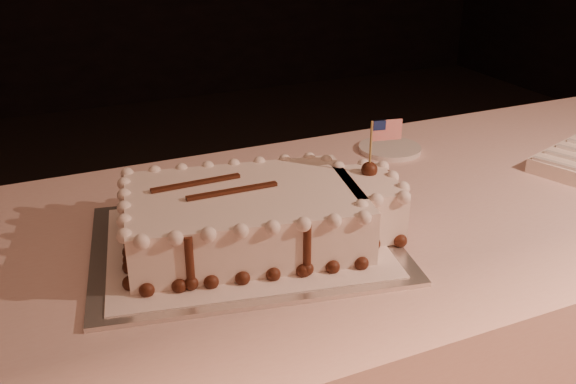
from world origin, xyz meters
name	(u,v)px	position (x,y,z in m)	size (l,w,h in m)	color
banquet_table	(330,373)	(0.00, 0.60, 0.38)	(2.40, 0.80, 0.75)	beige
cake_board	(245,243)	(-0.20, 0.56, 0.75)	(0.51, 0.38, 0.01)	silver
doily	(245,241)	(-0.20, 0.56, 0.76)	(0.45, 0.35, 0.00)	white
sheet_cake	(260,215)	(-0.17, 0.55, 0.81)	(0.50, 0.34, 0.19)	white
side_plate	(390,149)	(0.27, 0.84, 0.76)	(0.15, 0.15, 0.01)	silver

